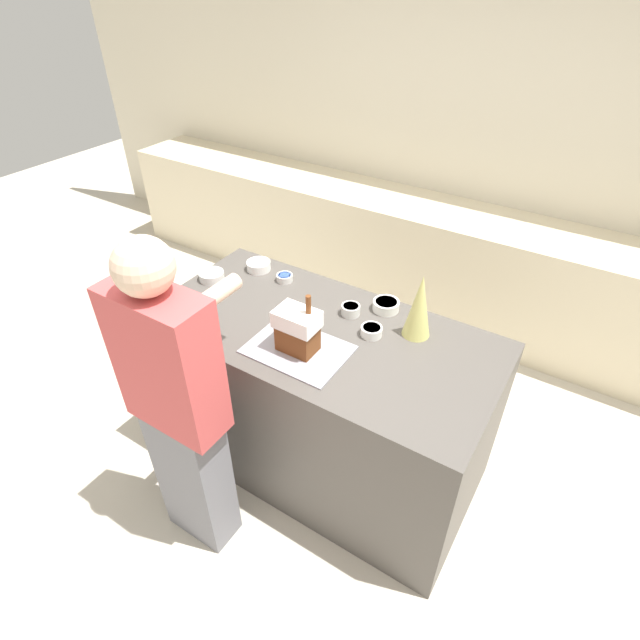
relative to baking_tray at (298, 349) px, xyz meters
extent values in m
plane|color=beige|center=(0.01, 0.18, -0.96)|extent=(12.00, 12.00, 0.00)
cube|color=beige|center=(0.01, 2.27, 0.34)|extent=(8.00, 0.05, 2.60)
cube|color=beige|center=(0.01, 1.95, -0.51)|extent=(6.00, 0.60, 0.89)
cube|color=#514C47|center=(0.01, 0.18, -0.48)|extent=(1.73, 0.86, 0.95)
cube|color=#9E9EA8|center=(0.00, 0.00, 0.00)|extent=(0.46, 0.33, 0.01)
cube|color=brown|center=(0.00, 0.00, 0.07)|extent=(0.17, 0.12, 0.13)
cube|color=white|center=(0.00, 0.00, 0.17)|extent=(0.19, 0.14, 0.08)
cylinder|color=brown|center=(0.05, 0.02, 0.26)|extent=(0.02, 0.02, 0.09)
cone|color=#DBD675|center=(0.41, 0.40, 0.16)|extent=(0.13, 0.13, 0.33)
cylinder|color=silver|center=(-0.40, 0.45, 0.02)|extent=(0.09, 0.09, 0.04)
cylinder|color=#4770DB|center=(-0.40, 0.45, 0.03)|extent=(0.07, 0.07, 0.01)
cylinder|color=silver|center=(-0.75, 0.25, 0.02)|extent=(0.14, 0.14, 0.05)
cylinder|color=red|center=(-0.75, 0.25, 0.04)|extent=(0.11, 0.11, 0.01)
cylinder|color=silver|center=(0.06, 0.38, 0.02)|extent=(0.10, 0.10, 0.05)
cylinder|color=white|center=(0.06, 0.38, 0.04)|extent=(0.08, 0.08, 0.01)
cylinder|color=white|center=(-0.60, 0.47, 0.02)|extent=(0.14, 0.14, 0.05)
cylinder|color=yellow|center=(-0.60, 0.47, 0.04)|extent=(0.11, 0.11, 0.01)
cylinder|color=white|center=(0.23, 0.28, 0.02)|extent=(0.10, 0.10, 0.05)
cylinder|color=red|center=(0.23, 0.28, 0.04)|extent=(0.08, 0.08, 0.01)
cylinder|color=white|center=(0.20, 0.51, 0.02)|extent=(0.14, 0.14, 0.05)
cylinder|color=pink|center=(0.20, 0.51, 0.04)|extent=(0.11, 0.11, 0.01)
cylinder|color=#2D2D33|center=(-0.49, -0.17, 0.04)|extent=(0.09, 0.09, 0.08)
cube|color=slate|center=(-0.27, -0.51, -0.55)|extent=(0.34, 0.19, 0.81)
cube|color=#CC4C4C|center=(-0.27, -0.51, 0.18)|extent=(0.44, 0.20, 0.64)
sphere|color=beige|center=(-0.27, -0.51, 0.61)|extent=(0.22, 0.22, 0.22)
cylinder|color=beige|center=(-0.27, -0.29, 0.32)|extent=(0.07, 0.44, 0.07)
camera|label=1|loc=(1.03, -1.43, 1.48)|focal=28.00mm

